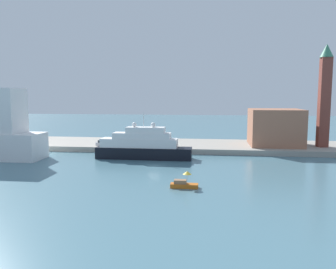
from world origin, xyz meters
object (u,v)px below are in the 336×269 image
(person_figure, at_px, (118,144))
(mooring_bollard, at_px, (159,146))
(work_barge, at_px, (110,153))
(harbor_building, at_px, (275,127))
(small_motorboat, at_px, (184,183))
(large_yacht, at_px, (142,146))
(bell_tower, at_px, (325,92))
(parked_car, at_px, (104,143))

(person_figure, relative_size, mooring_bollard, 1.92)
(work_barge, bearing_deg, mooring_bollard, 17.09)
(work_barge, height_order, harbor_building, harbor_building)
(small_motorboat, xyz_separation_m, person_figure, (-21.52, 35.32, 1.38))
(large_yacht, bearing_deg, bell_tower, 18.85)
(small_motorboat, height_order, parked_car, small_motorboat)
(bell_tower, xyz_separation_m, person_figure, (-56.99, -6.64, -14.38))
(large_yacht, bearing_deg, parked_car, 140.20)
(large_yacht, relative_size, mooring_bollard, 27.80)
(large_yacht, distance_m, small_motorboat, 28.57)
(large_yacht, xyz_separation_m, work_barge, (-9.90, 5.08, -2.80))
(mooring_bollard, bearing_deg, parked_car, 171.72)
(small_motorboat, relative_size, person_figure, 2.89)
(large_yacht, xyz_separation_m, small_motorboat, (12.48, -25.59, -2.37))
(large_yacht, distance_m, mooring_bollard, 9.59)
(bell_tower, bearing_deg, work_barge, -168.96)
(harbor_building, xyz_separation_m, mooring_bollard, (-32.40, -8.82, -4.78))
(large_yacht, relative_size, small_motorboat, 5.03)
(large_yacht, distance_m, person_figure, 13.31)
(harbor_building, distance_m, person_figure, 45.33)
(harbor_building, relative_size, person_figure, 8.67)
(harbor_building, distance_m, parked_car, 49.72)
(large_yacht, xyz_separation_m, mooring_bollard, (2.94, 9.03, -1.32))
(parked_car, bearing_deg, work_barge, -58.84)
(small_motorboat, distance_m, bell_tower, 57.16)
(work_barge, xyz_separation_m, bell_tower, (57.85, 11.29, 16.20))
(parked_car, bearing_deg, harbor_building, 7.42)
(parked_car, height_order, mooring_bollard, parked_car)
(person_figure, bearing_deg, bell_tower, 6.65)
(harbor_building, bearing_deg, person_figure, -169.62)
(mooring_bollard, bearing_deg, bell_tower, 9.26)
(large_yacht, relative_size, work_barge, 4.02)
(large_yacht, relative_size, person_figure, 14.51)
(person_figure, height_order, mooring_bollard, person_figure)
(work_barge, xyz_separation_m, harbor_building, (45.24, 12.77, 6.27))
(work_barge, bearing_deg, large_yacht, -27.18)
(large_yacht, distance_m, bell_tower, 52.41)
(small_motorboat, distance_m, mooring_bollard, 35.92)
(person_figure, xyz_separation_m, mooring_bollard, (11.98, -0.70, -0.33))
(large_yacht, xyz_separation_m, parked_car, (-13.75, 11.46, -1.12))
(bell_tower, bearing_deg, large_yacht, -161.15)
(small_motorboat, xyz_separation_m, work_barge, (-22.38, 30.67, -0.43))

